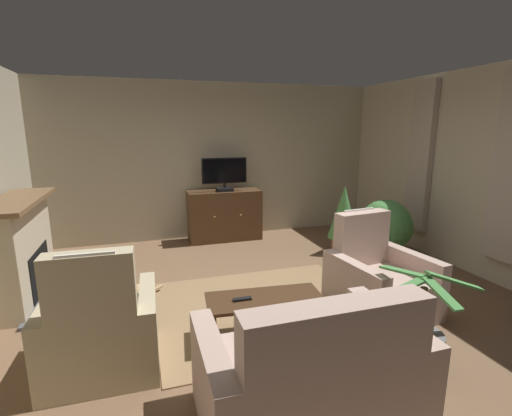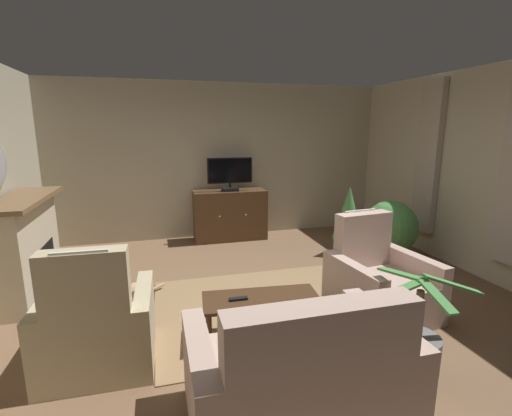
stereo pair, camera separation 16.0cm
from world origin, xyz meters
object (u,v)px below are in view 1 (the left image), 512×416
at_px(television, 224,173).
at_px(armchair_angled_to_table, 101,332).
at_px(armchair_facing_sofa, 378,282).
at_px(potted_plant_leafy_by_curtain, 385,227).
at_px(cat, 130,294).
at_px(potted_plant_on_hearth_side, 418,345).
at_px(fireplace, 21,252).
at_px(sofa_floral, 310,378).
at_px(potted_plant_small_fern_corner, 344,216).
at_px(coffee_table, 265,302).
at_px(tv_remote, 242,299).
at_px(tv_cabinet, 225,216).

height_order(television, armchair_angled_to_table, television).
height_order(television, armchair_facing_sofa, television).
bearing_deg(potted_plant_leafy_by_curtain, cat, -176.13).
height_order(potted_plant_leafy_by_curtain, cat, potted_plant_leafy_by_curtain).
bearing_deg(potted_plant_on_hearth_side, television, 100.48).
distance_m(fireplace, potted_plant_leafy_by_curtain, 4.75).
bearing_deg(sofa_floral, television, 84.74).
distance_m(sofa_floral, potted_plant_on_hearth_side, 1.17).
height_order(sofa_floral, potted_plant_small_fern_corner, potted_plant_small_fern_corner).
bearing_deg(coffee_table, television, 83.82).
bearing_deg(tv_remote, television, 81.86).
height_order(tv_cabinet, potted_plant_small_fern_corner, potted_plant_small_fern_corner).
bearing_deg(tv_remote, potted_plant_leafy_by_curtain, 30.41).
bearing_deg(potted_plant_on_hearth_side, tv_remote, 148.16).
relative_size(potted_plant_on_hearth_side, potted_plant_leafy_by_curtain, 0.98).
bearing_deg(television, coffee_table, -96.18).
bearing_deg(potted_plant_on_hearth_side, potted_plant_leafy_by_curtain, 60.02).
bearing_deg(sofa_floral, potted_plant_leafy_by_curtain, 46.00).
height_order(television, cat, television).
xyz_separation_m(armchair_facing_sofa, potted_plant_small_fern_corner, (0.62, 1.80, 0.27)).
bearing_deg(potted_plant_small_fern_corner, potted_plant_on_hearth_side, -108.13).
bearing_deg(tv_cabinet, potted_plant_on_hearth_side, -79.66).
bearing_deg(cat, sofa_floral, -61.85).
bearing_deg(cat, potted_plant_leafy_by_curtain, 3.87).
relative_size(tv_cabinet, armchair_facing_sofa, 1.20).
distance_m(tv_cabinet, coffee_table, 3.24).
relative_size(television, potted_plant_leafy_by_curtain, 0.83).
bearing_deg(fireplace, television, 29.31).
relative_size(armchair_facing_sofa, armchair_angled_to_table, 0.94).
height_order(television, tv_remote, television).
bearing_deg(tv_remote, cat, 133.66).
distance_m(television, sofa_floral, 4.35).
height_order(television, coffee_table, television).
height_order(fireplace, coffee_table, fireplace).
height_order(tv_remote, potted_plant_on_hearth_side, potted_plant_on_hearth_side).
relative_size(coffee_table, cat, 1.88).
distance_m(armchair_facing_sofa, potted_plant_on_hearth_side, 0.99).
height_order(coffee_table, potted_plant_small_fern_corner, potted_plant_small_fern_corner).
bearing_deg(potted_plant_on_hearth_side, coffee_table, 143.56).
bearing_deg(tv_remote, potted_plant_on_hearth_side, -29.96).
xyz_separation_m(armchair_angled_to_table, cat, (0.18, 1.21, -0.24)).
bearing_deg(potted_plant_on_hearth_side, armchair_facing_sofa, 73.67).
bearing_deg(television, fireplace, -150.69).
relative_size(television, coffee_table, 0.69).
relative_size(tv_remote, armchair_angled_to_table, 0.15).
relative_size(sofa_floral, cat, 2.39).
height_order(potted_plant_small_fern_corner, cat, potted_plant_small_fern_corner).
distance_m(tv_remote, potted_plant_small_fern_corner, 2.93).
bearing_deg(potted_plant_leafy_by_curtain, potted_plant_small_fern_corner, 124.15).
bearing_deg(potted_plant_small_fern_corner, potted_plant_leafy_by_curtain, -55.85).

